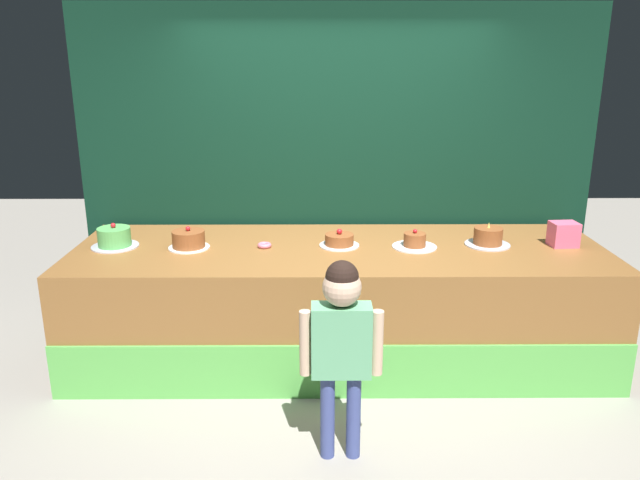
% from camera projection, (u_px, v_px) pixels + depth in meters
% --- Properties ---
extents(ground_plane, '(12.00, 12.00, 0.00)m').
position_uv_depth(ground_plane, '(342.00, 397.00, 4.18)').
color(ground_plane, gray).
extents(stage_platform, '(3.90, 1.29, 0.86)m').
position_uv_depth(stage_platform, '(339.00, 302.00, 4.66)').
color(stage_platform, brown).
rests_on(stage_platform, ground_plane).
extents(curtain_backdrop, '(4.21, 0.08, 2.62)m').
position_uv_depth(curtain_backdrop, '(337.00, 169.00, 5.11)').
color(curtain_backdrop, black).
rests_on(curtain_backdrop, ground_plane).
extents(child_figure, '(0.46, 0.21, 1.19)m').
position_uv_depth(child_figure, '(341.00, 334.00, 3.35)').
color(child_figure, '#3F4C8C').
rests_on(child_figure, ground_plane).
extents(pink_box, '(0.21, 0.17, 0.18)m').
position_uv_depth(pink_box, '(564.00, 234.00, 4.55)').
color(pink_box, '#EE6087').
rests_on(pink_box, stage_platform).
extents(donut, '(0.10, 0.10, 0.03)m').
position_uv_depth(donut, '(264.00, 245.00, 4.53)').
color(donut, pink).
rests_on(donut, stage_platform).
extents(cake_far_left, '(0.34, 0.34, 0.18)m').
position_uv_depth(cake_far_left, '(114.00, 238.00, 4.53)').
color(cake_far_left, silver).
rests_on(cake_far_left, stage_platform).
extents(cake_left, '(0.30, 0.30, 0.17)m').
position_uv_depth(cake_left, '(189.00, 240.00, 4.50)').
color(cake_left, white).
rests_on(cake_left, stage_platform).
extents(cake_center, '(0.30, 0.30, 0.13)m').
position_uv_depth(cake_center, '(339.00, 240.00, 4.56)').
color(cake_center, silver).
rests_on(cake_center, stage_platform).
extents(cake_right, '(0.33, 0.33, 0.14)m').
position_uv_depth(cake_right, '(415.00, 242.00, 4.52)').
color(cake_right, silver).
rests_on(cake_right, stage_platform).
extents(cake_far_right, '(0.33, 0.33, 0.18)m').
position_uv_depth(cake_far_right, '(488.00, 237.00, 4.57)').
color(cake_far_right, silver).
rests_on(cake_far_right, stage_platform).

